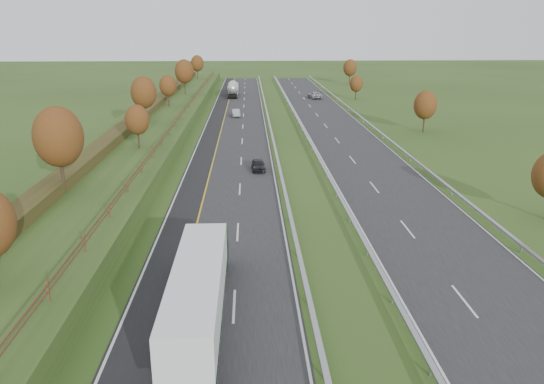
{
  "coord_description": "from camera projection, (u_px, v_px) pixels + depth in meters",
  "views": [
    {
      "loc": [
        2.28,
        -17.27,
        15.96
      ],
      "look_at": [
        4.22,
        26.87,
        2.2
      ],
      "focal_mm": 35.0,
      "sensor_mm": 36.0,
      "label": 1
    }
  ],
  "objects": [
    {
      "name": "hard_shoulder",
      "position": [
        208.0,
        140.0,
        78.19
      ],
      "size": [
        3.0,
        200.0,
        0.04
      ],
      "primitive_type": "cube",
      "color": "black",
      "rests_on": "ground"
    },
    {
      "name": "car_dark_near",
      "position": [
        258.0,
        165.0,
        61.54
      ],
      "size": [
        1.65,
        3.79,
        1.27
      ],
      "primitive_type": "imported",
      "rotation": [
        0.0,
        0.0,
        0.04
      ],
      "color": "black",
      "rests_on": "near_carriageway"
    },
    {
      "name": "hedge_left",
      "position": [
        130.0,
        124.0,
        76.97
      ],
      "size": [
        2.2,
        180.0,
        1.1
      ],
      "primitive_type": "cube",
      "color": "#303214",
      "rests_on": "embankment_left"
    },
    {
      "name": "car_oncoming",
      "position": [
        315.0,
        95.0,
        124.1
      ],
      "size": [
        3.14,
        5.72,
        1.52
      ],
      "primitive_type": "imported",
      "rotation": [
        0.0,
        0.0,
        3.26
      ],
      "color": "#A6A5AA",
      "rests_on": "far_carriageway"
    },
    {
      "name": "trees_left",
      "position": [
        140.0,
        100.0,
        72.72
      ],
      "size": [
        6.64,
        164.3,
        7.66
      ],
      "color": "#2D2116",
      "rests_on": "embankment_left"
    },
    {
      "name": "car_silver_mid",
      "position": [
        236.0,
        113.0,
        98.82
      ],
      "size": [
        1.79,
        4.14,
        1.33
      ],
      "primitive_type": "imported",
      "rotation": [
        0.0,
        0.0,
        0.1
      ],
      "color": "#98989C",
      "rests_on": "near_carriageway"
    },
    {
      "name": "embankment_left",
      "position": [
        145.0,
        134.0,
        77.52
      ],
      "size": [
        12.0,
        200.0,
        2.0
      ],
      "primitive_type": "cube",
      "color": "#2D481A",
      "rests_on": "ground"
    },
    {
      "name": "median_barrier_far",
      "position": [
        306.0,
        135.0,
        78.63
      ],
      "size": [
        0.32,
        200.0,
        0.71
      ],
      "color": "#93969C",
      "rests_on": "ground"
    },
    {
      "name": "fence_left",
      "position": [
        175.0,
        123.0,
        76.8
      ],
      "size": [
        0.12,
        189.06,
        1.2
      ],
      "color": "#422B19",
      "rests_on": "embankment_left"
    },
    {
      "name": "road_tanker",
      "position": [
        233.0,
        88.0,
        127.81
      ],
      "size": [
        2.4,
        11.22,
        3.46
      ],
      "color": "silver",
      "rests_on": "near_carriageway"
    },
    {
      "name": "median_barrier_near",
      "position": [
        272.0,
        136.0,
        78.41
      ],
      "size": [
        0.32,
        200.0,
        0.71
      ],
      "color": "#93969C",
      "rests_on": "ground"
    },
    {
      "name": "near_carriageway",
      "position": [
        234.0,
        140.0,
        78.35
      ],
      "size": [
        10.5,
        200.0,
        0.04
      ],
      "primitive_type": "cube",
      "color": "black",
      "rests_on": "ground"
    },
    {
      "name": "trees_far",
      "position": [
        386.0,
        88.0,
        106.21
      ],
      "size": [
        8.45,
        118.6,
        7.12
      ],
      "color": "#2D2116",
      "rests_on": "ground"
    },
    {
      "name": "car_small_far",
      "position": [
        234.0,
        87.0,
        139.98
      ],
      "size": [
        2.49,
        5.13,
        1.44
      ],
      "primitive_type": "imported",
      "rotation": [
        0.0,
        0.0,
        -0.1
      ],
      "color": "#121439",
      "rests_on": "near_carriageway"
    },
    {
      "name": "outer_barrier_far",
      "position": [
        383.0,
        135.0,
        79.11
      ],
      "size": [
        0.32,
        200.0,
        0.71
      ],
      "color": "#93969C",
      "rests_on": "ground"
    },
    {
      "name": "ground",
      "position": [
        290.0,
        147.0,
        73.92
      ],
      "size": [
        400.0,
        400.0,
        0.0
      ],
      "primitive_type": "plane",
      "color": "#2D481A",
      "rests_on": "ground"
    },
    {
      "name": "lane_markings",
      "position": [
        277.0,
        140.0,
        78.5
      ],
      "size": [
        26.75,
        200.0,
        0.01
      ],
      "color": "silver",
      "rests_on": "near_carriageway"
    },
    {
      "name": "far_carriageway",
      "position": [
        344.0,
        139.0,
        79.04
      ],
      "size": [
        10.5,
        200.0,
        0.04
      ],
      "primitive_type": "cube",
      "color": "black",
      "rests_on": "ground"
    },
    {
      "name": "box_lorry",
      "position": [
        200.0,
        289.0,
        28.87
      ],
      "size": [
        2.58,
        16.28,
        4.06
      ],
      "color": "black",
      "rests_on": "near_carriageway"
    }
  ]
}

